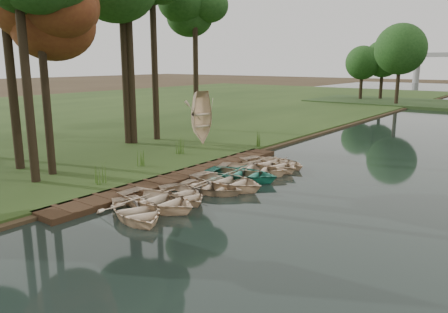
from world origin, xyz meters
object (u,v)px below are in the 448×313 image
Objects in this scene: rowboat_0 at (136,209)px; rowboat_1 at (157,198)px; boardwalk at (183,177)px; stored_rowboat at (202,139)px; rowboat_2 at (182,193)px.

rowboat_0 is 1.41m from rowboat_1.
stored_rowboat reaches higher than boardwalk.
rowboat_2 is (2.47, -2.69, 0.23)m from boardwalk.
boardwalk is 3.66m from rowboat_2.
rowboat_2 is at bearing -47.43° from boardwalk.
rowboat_0 is 1.13× the size of rowboat_2.
rowboat_1 is at bearing -139.70° from stored_rowboat.
stored_rowboat is (-7.17, 12.51, 0.26)m from rowboat_0.
rowboat_0 reaches higher than boardwalk.
rowboat_1 is at bearing -60.22° from boardwalk.
rowboat_1 is at bearing 34.57° from rowboat_0.
rowboat_1 is 1.24× the size of rowboat_2.
boardwalk is at bearing 62.27° from rowboat_2.
stored_rowboat is (-7.04, 9.70, 0.31)m from rowboat_2.
boardwalk is 4.24× the size of stored_rowboat.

